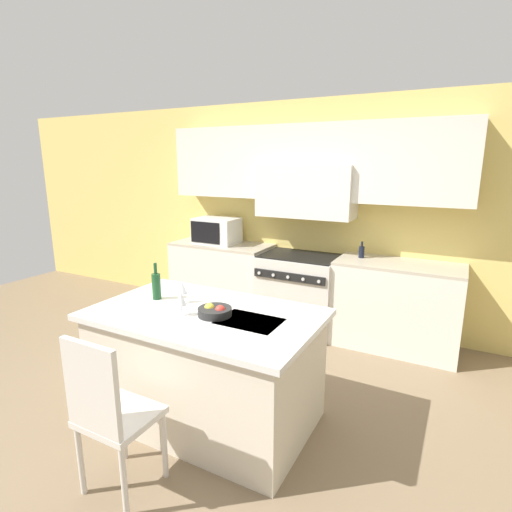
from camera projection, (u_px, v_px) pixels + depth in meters
The scene contains 12 objects.
ground_plane at pixel (207, 415), 3.21m from camera, with size 10.00×10.00×0.00m, color #7A664C.
back_cabinetry at pixel (310, 195), 4.76m from camera, with size 10.00×0.46×2.70m.
back_counter at pixel (300, 290), 4.81m from camera, with size 3.51×0.62×0.95m.
range_stove at pixel (299, 292), 4.79m from camera, with size 0.92×0.70×0.91m.
microwave at pixel (217, 231), 5.19m from camera, with size 0.55×0.39×0.33m.
kitchen_island at pixel (206, 365), 3.08m from camera, with size 1.71×1.04×0.89m.
island_chair at pixel (108, 410), 2.32m from camera, with size 0.42×0.40×1.04m.
wine_bottle at pixel (156, 285), 3.23m from camera, with size 0.07×0.07×0.30m.
wine_glass_near at pixel (181, 299), 2.88m from camera, with size 0.08×0.08×0.18m.
wine_glass_far at pixel (182, 288), 3.14m from camera, with size 0.08×0.08×0.18m.
fruit_bowl at pixel (215, 311), 2.90m from camera, with size 0.25×0.25×0.09m.
oil_bottle_on_counter at pixel (362, 252), 4.41m from camera, with size 0.06×0.06×0.18m.
Camera 1 is at (1.67, -2.32, 1.99)m, focal length 28.00 mm.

